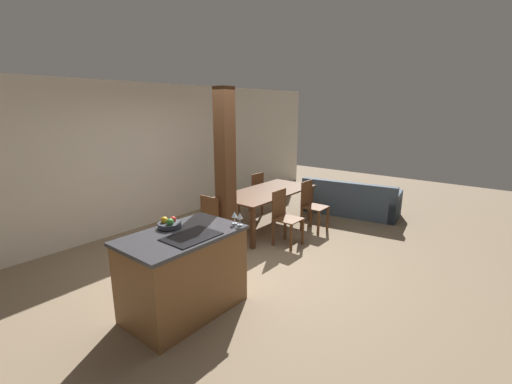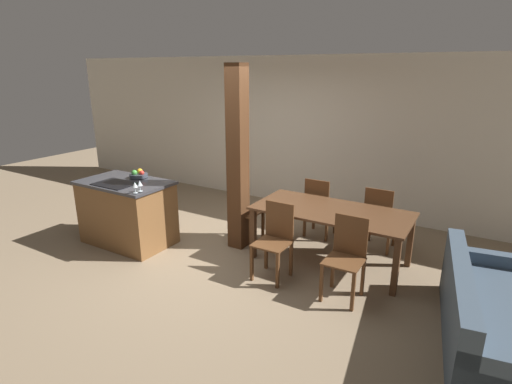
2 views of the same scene
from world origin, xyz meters
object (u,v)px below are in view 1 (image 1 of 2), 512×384
wine_glass_middle (234,215)px  dining_chair_near_left (285,216)px  dining_chair_far_left (224,202)px  dining_chair_far_right (253,193)px  wine_glass_near (240,216)px  dining_chair_near_right (312,205)px  fruit_bowl (169,224)px  couch (350,202)px  dining_chair_head_end (215,222)px  timber_post (225,174)px  kitchen_island (184,273)px  dining_table (267,195)px

wine_glass_middle → dining_chair_near_left: wine_glass_middle is taller
dining_chair_far_left → dining_chair_far_right: 0.90m
wine_glass_near → dining_chair_near_right: bearing=11.7°
dining_chair_far_left → fruit_bowl: bearing=31.0°
dining_chair_near_right → couch: dining_chair_near_right is taller
dining_chair_head_end → timber_post: (0.06, -0.19, 0.78)m
dining_chair_near_left → timber_post: size_ratio=0.36×
kitchen_island → fruit_bowl: (0.03, 0.25, 0.52)m
fruit_bowl → wine_glass_middle: size_ratio=1.80×
dining_table → dining_chair_near_left: 0.85m
wine_glass_near → dining_table: wine_glass_near is taller
dining_chair_near_right → dining_chair_far_right: 1.40m
fruit_bowl → timber_post: 1.54m
kitchen_island → couch: bearing=0.9°
dining_table → dining_chair_near_left: size_ratio=2.15×
dining_chair_far_right → dining_table: bearing=57.4°
wine_glass_near → dining_chair_near_right: 2.75m
fruit_bowl → dining_chair_far_right: (3.19, 1.38, -0.50)m
fruit_bowl → dining_chair_near_right: fruit_bowl is taller
dining_table → timber_post: bearing=-171.7°
dining_chair_near_right → fruit_bowl: bearing=179.5°
dining_chair_near_left → dining_chair_far_right: (0.90, 1.40, 0.00)m
dining_chair_far_right → dining_chair_head_end: bearing=21.1°
fruit_bowl → kitchen_island: bearing=-97.3°
dining_table → dining_chair_far_right: dining_chair_far_right is taller
kitchen_island → dining_chair_near_left: size_ratio=1.41×
dining_chair_near_left → dining_chair_near_right: bearing=0.0°
timber_post → wine_glass_near: bearing=-129.7°
wine_glass_near → wine_glass_middle: (0.00, 0.08, 0.00)m
wine_glass_middle → dining_chair_near_right: bearing=10.0°
fruit_bowl → dining_chair_near_left: size_ratio=0.28×
wine_glass_middle → dining_chair_near_right: (2.64, 0.47, -0.56)m
wine_glass_near → dining_chair_near_left: size_ratio=0.16×
wine_glass_near → couch: bearing=5.6°
dining_chair_far_right → timber_post: 2.12m
wine_glass_middle → timber_post: bearing=48.0°
wine_glass_near → dining_chair_far_right: 3.33m
dining_chair_head_end → kitchen_island: bearing=123.3°
fruit_bowl → couch: 4.68m
fruit_bowl → dining_chair_far_right: fruit_bowl is taller
dining_chair_far_right → couch: 2.12m
dining_chair_head_end → dining_chair_near_left: bearing=-127.3°
kitchen_island → timber_post: (1.46, 0.73, 0.80)m
dining_table → couch: (1.88, -0.85, -0.39)m
dining_chair_far_left → dining_table: bearing=122.6°
couch → timber_post: (-3.19, 0.66, 1.01)m
dining_chair_near_left → dining_chair_far_right: size_ratio=1.00×
kitchen_island → dining_chair_near_left: (2.32, 0.22, 0.02)m
couch → dining_chair_near_left: bearing=78.0°
couch → fruit_bowl: bearing=79.4°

